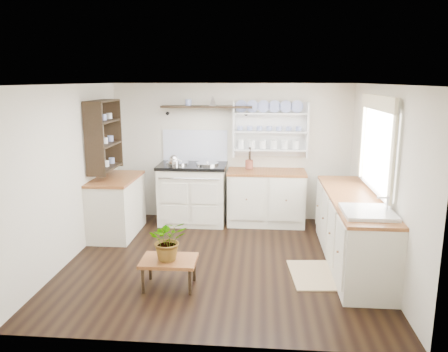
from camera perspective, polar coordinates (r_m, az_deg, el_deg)
The scene contains 19 objects.
floor at distance 5.92m, azimuth -0.38°, elevation -10.98°, with size 4.00×3.80×0.01m, color black.
wall_back at distance 7.42m, azimuth 0.96°, elevation 3.12°, with size 4.00×0.02×2.30m, color beige.
wall_right at distance 5.74m, azimuth 19.91°, elevation -0.42°, with size 0.02×3.80×2.30m, color beige.
wall_left at distance 6.08m, azimuth -19.52°, elevation 0.30°, with size 0.02×3.80×2.30m, color beige.
ceiling at distance 5.43m, azimuth -0.42°, elevation 11.88°, with size 4.00×3.80×0.01m, color white.
window at distance 5.80m, azimuth 19.35°, elevation 3.92°, with size 0.08×1.55×1.22m.
aga_cooker at distance 7.30m, azimuth -4.08°, elevation -2.22°, with size 1.12×0.77×1.03m.
back_cabinets at distance 7.26m, azimuth 5.51°, elevation -2.72°, with size 1.27×0.63×0.90m.
right_cabinets at distance 5.94m, azimuth 16.36°, elevation -6.65°, with size 0.62×2.43×0.90m.
belfast_sink at distance 5.15m, azimuth 18.21°, elevation -5.77°, with size 0.55×0.60×0.45m.
left_cabinets at distance 6.94m, azimuth -13.82°, elevation -3.74°, with size 0.62×1.13×0.90m.
plate_rack at distance 7.31m, azimuth 6.07°, elevation 6.12°, with size 1.20×0.22×0.90m.
high_shelf at distance 7.25m, azimuth -2.28°, elevation 8.93°, with size 1.50×0.29×0.16m.
left_shelving at distance 6.78m, azimuth -15.43°, elevation 5.20°, with size 0.28×0.80×1.05m, color black.
kettle at distance 7.12m, azimuth -6.53°, elevation 1.78°, with size 0.19×0.19×0.23m, color silver, non-canonical shape.
utensil_crock at distance 7.22m, azimuth 3.29°, elevation 1.51°, with size 0.13×0.13×0.15m, color brown.
center_table at distance 5.15m, azimuth -7.20°, elevation -11.18°, with size 0.64×0.46×0.34m.
potted_plant at distance 5.04m, azimuth -7.28°, elevation -8.23°, with size 0.43×0.37×0.48m, color #3F7233.
floor_rug at distance 5.61m, azimuth 11.64°, elevation -12.52°, with size 0.55×0.85×0.02m, color #8F7B53.
Camera 1 is at (0.50, -5.41, 2.36)m, focal length 35.00 mm.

